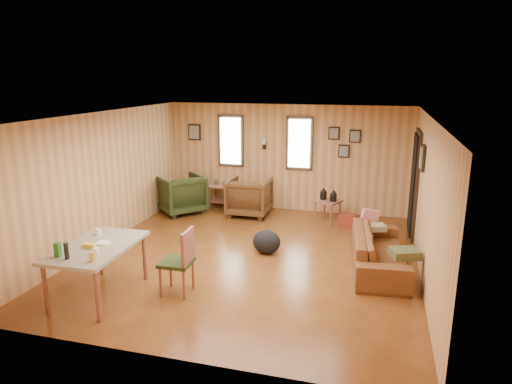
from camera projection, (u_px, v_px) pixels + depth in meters
The scene contains 11 objects.
room at pixel (264, 186), 7.71m from camera, with size 5.54×6.04×2.44m.
sofa at pixel (380, 244), 7.26m from camera, with size 2.05×0.60×0.80m, color brown.
recliner_brown at pixel (249, 195), 10.04m from camera, with size 0.89×0.83×0.91m, color #4E3117.
recliner_green at pixel (181, 192), 10.22m from camera, with size 0.91×0.85×0.94m, color #283417.
end_table at pixel (221, 192), 10.66m from camera, with size 0.54×0.49×0.66m.
side_table at pixel (328, 199), 9.52m from camera, with size 0.61×0.61×0.74m.
cooler at pixel (346, 219), 9.45m from camera, with size 0.34×0.25×0.24m.
backpack at pixel (267, 242), 7.91m from camera, with size 0.51×0.39×0.42m.
sofa_pillows at pixel (387, 237), 7.33m from camera, with size 0.97×1.70×0.35m.
dining_table at pixel (96, 250), 6.26m from camera, with size 0.93×1.50×0.96m.
dining_chair at pixel (181, 258), 6.37m from camera, with size 0.44×0.44×0.95m.
Camera 1 is at (2.02, -6.99, 3.02)m, focal length 32.00 mm.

